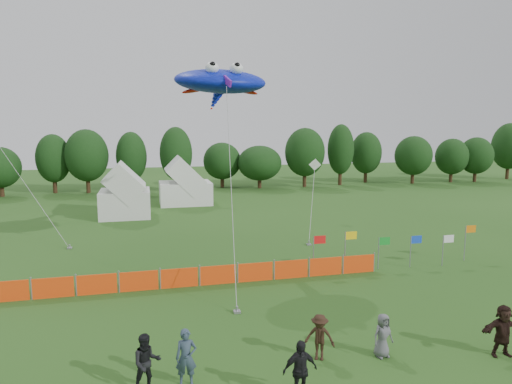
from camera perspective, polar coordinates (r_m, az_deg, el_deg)
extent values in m
plane|color=#234C16|center=(16.96, 5.19, -20.64)|extent=(160.00, 160.00, 0.00)
cylinder|color=#382314|center=(61.18, -29.19, 0.38)|extent=(0.50, 0.50, 1.91)
ellipsoid|color=black|center=(60.93, -29.35, 2.70)|extent=(4.61, 4.61, 4.30)
cylinder|color=#382314|center=(61.59, -23.84, 0.98)|extent=(0.50, 0.50, 2.38)
ellipsoid|color=black|center=(61.31, -24.01, 3.86)|extent=(4.09, 4.09, 5.35)
cylinder|color=#382314|center=(60.19, -20.25, 1.12)|extent=(0.50, 0.50, 2.57)
ellipsoid|color=black|center=(59.90, -20.41, 4.31)|extent=(5.20, 5.20, 5.79)
cylinder|color=#382314|center=(59.77, -15.19, 1.24)|extent=(0.50, 0.50, 2.46)
ellipsoid|color=black|center=(59.48, -15.31, 4.32)|extent=(3.78, 3.78, 5.55)
cylinder|color=#382314|center=(58.48, -9.88, 1.36)|extent=(0.50, 0.50, 2.66)
ellipsoid|color=black|center=(58.17, -9.96, 4.76)|extent=(4.05, 4.05, 5.99)
cylinder|color=#382314|center=(61.82, -4.24, 1.50)|extent=(0.50, 0.50, 1.98)
ellipsoid|color=black|center=(61.58, -4.26, 3.89)|extent=(5.06, 5.06, 4.46)
cylinder|color=#382314|center=(60.89, 0.45, 1.36)|extent=(0.50, 0.50, 1.86)
ellipsoid|color=black|center=(60.65, 0.45, 3.64)|extent=(5.86, 5.86, 4.18)
cylinder|color=#382314|center=(62.51, 6.08, 1.85)|extent=(0.50, 0.50, 2.62)
ellipsoid|color=black|center=(62.22, 6.13, 4.97)|extent=(5.41, 5.41, 5.89)
cylinder|color=#382314|center=(65.13, 10.46, 2.08)|extent=(0.50, 0.50, 2.78)
ellipsoid|color=black|center=(64.85, 10.54, 5.27)|extent=(3.67, 3.67, 6.26)
cylinder|color=#382314|center=(68.96, 13.52, 2.17)|extent=(0.50, 0.50, 2.42)
ellipsoid|color=black|center=(68.72, 13.61, 4.79)|extent=(4.46, 4.46, 5.44)
cylinder|color=#382314|center=(69.62, 18.97, 1.93)|extent=(0.50, 0.50, 2.24)
ellipsoid|color=black|center=(69.39, 19.08, 4.33)|extent=(5.26, 5.26, 5.03)
cylinder|color=#382314|center=(73.30, 23.17, 1.96)|extent=(0.50, 0.50, 2.10)
ellipsoid|color=black|center=(73.08, 23.29, 4.10)|extent=(4.74, 4.74, 4.73)
cylinder|color=#382314|center=(75.26, 25.67, 1.98)|extent=(0.50, 0.50, 2.16)
ellipsoid|color=black|center=(75.04, 25.81, 4.12)|extent=(4.88, 4.88, 4.87)
cylinder|color=#382314|center=(81.50, 28.91, 2.43)|extent=(0.50, 0.50, 2.85)
ellipsoid|color=black|center=(81.28, 29.10, 5.04)|extent=(5.19, 5.19, 6.42)
cube|color=silver|center=(43.30, -16.03, -1.37)|extent=(4.41, 4.41, 2.43)
cube|color=silver|center=(48.97, -8.82, -0.12)|extent=(5.33, 4.27, 2.35)
cube|color=#F0410D|center=(24.82, -28.67, -10.84)|extent=(1.90, 0.06, 1.00)
cube|color=#F0410D|center=(24.37, -24.04, -10.88)|extent=(1.90, 0.06, 1.00)
cube|color=#F0410D|center=(24.09, -19.27, -10.84)|extent=(1.90, 0.06, 1.00)
cube|color=#F0410D|center=(23.97, -14.43, -10.73)|extent=(1.90, 0.06, 1.00)
cube|color=#F0410D|center=(24.02, -9.57, -10.55)|extent=(1.90, 0.06, 1.00)
cube|color=#F0410D|center=(24.23, -4.77, -10.29)|extent=(1.90, 0.06, 1.00)
cube|color=#F0410D|center=(24.60, -0.10, -9.97)|extent=(1.90, 0.06, 1.00)
cube|color=#F0410D|center=(25.13, 4.40, -9.60)|extent=(1.90, 0.06, 1.00)
cube|color=#F0410D|center=(25.80, 8.68, -9.20)|extent=(1.90, 0.06, 1.00)
cube|color=#F0410D|center=(26.60, 12.71, -8.77)|extent=(1.90, 0.06, 1.00)
cylinder|color=gray|center=(25.64, 7.19, -7.88)|extent=(0.06, 0.06, 2.20)
cube|color=red|center=(25.54, 7.96, -5.93)|extent=(0.70, 0.02, 0.45)
cylinder|color=gray|center=(26.61, 11.06, -7.30)|extent=(0.06, 0.06, 2.26)
cube|color=yellow|center=(26.53, 11.80, -5.34)|extent=(0.70, 0.02, 0.45)
cylinder|color=gray|center=(27.37, 15.06, -7.42)|extent=(0.06, 0.06, 1.86)
cube|color=#148C26|center=(27.36, 15.76, -5.93)|extent=(0.70, 0.02, 0.45)
cylinder|color=gray|center=(28.29, 18.74, -7.08)|extent=(0.06, 0.06, 1.86)
cube|color=blue|center=(28.30, 19.41, -5.63)|extent=(0.70, 0.02, 0.45)
cylinder|color=gray|center=(29.22, 22.31, -6.80)|extent=(0.06, 0.06, 1.84)
cube|color=white|center=(29.26, 22.94, -5.41)|extent=(0.70, 0.02, 0.45)
cylinder|color=gray|center=(30.85, 24.66, -5.83)|extent=(0.06, 0.06, 2.18)
cube|color=orange|center=(30.88, 25.27, -4.21)|extent=(0.70, 0.02, 0.45)
imported|color=#303F50|center=(15.50, -8.72, -19.77)|extent=(0.73, 0.52, 1.85)
imported|color=black|center=(15.43, -13.51, -20.05)|extent=(1.00, 0.83, 1.85)
imported|color=black|center=(16.96, 7.94, -17.53)|extent=(1.23, 1.04, 1.66)
imported|color=black|center=(14.69, 5.51, -21.31)|extent=(1.14, 0.56, 1.88)
imported|color=#57585D|center=(17.61, 15.56, -16.88)|extent=(0.84, 0.61, 1.59)
imported|color=black|center=(19.16, 28.49, -15.00)|extent=(1.82, 0.83, 1.89)
ellipsoid|color=#0E20D1|center=(27.04, -4.42, 13.62)|extent=(6.11, 5.08, 1.90)
sphere|color=white|center=(25.84, -5.53, 15.17)|extent=(0.76, 0.76, 0.76)
sphere|color=white|center=(26.07, -2.47, 15.14)|extent=(0.76, 0.76, 0.76)
ellipsoid|color=red|center=(26.97, -7.58, 12.53)|extent=(1.59, 0.70, 0.25)
ellipsoid|color=red|center=(27.45, -1.42, 12.52)|extent=(1.59, 0.70, 0.25)
cube|color=purple|center=(24.98, -3.61, 13.67)|extent=(0.37, 0.96, 0.70)
cylinder|color=#A5A5A5|center=(22.38, -3.13, 0.61)|extent=(0.71, 5.94, 10.45)
cube|color=gray|center=(20.86, -2.39, -14.72)|extent=(0.30, 0.30, 0.10)
cube|color=white|center=(40.82, 7.38, 3.41)|extent=(1.07, 0.30, 1.07)
cylinder|color=#A5A5A5|center=(36.31, 7.05, -1.00)|extent=(3.83, 8.92, 4.84)
cube|color=gray|center=(32.06, 6.62, -6.53)|extent=(0.30, 0.30, 0.10)
cylinder|color=#A5A5A5|center=(35.76, -27.48, 1.85)|extent=(6.83, 5.16, 9.61)
cube|color=gray|center=(33.42, -22.26, -6.49)|extent=(0.30, 0.30, 0.10)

